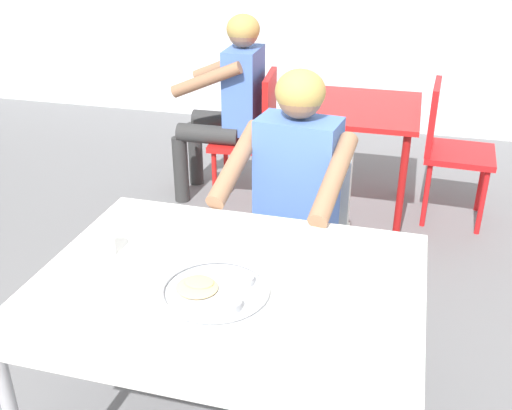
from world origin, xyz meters
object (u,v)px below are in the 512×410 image
at_px(diner_foreground, 290,190).
at_px(table_background_red, 353,119).
at_px(chair_red_left, 254,130).
at_px(chair_red_right, 448,142).
at_px(chair_foreground, 303,217).
at_px(drinking_cup, 104,241).
at_px(patron_background, 230,93).
at_px(thali_tray, 215,290).
at_px(table_foreground, 227,299).

bearing_deg(diner_foreground, table_background_red, 85.32).
bearing_deg(chair_red_left, chair_red_right, 3.26).
height_order(chair_foreground, chair_red_left, chair_red_left).
height_order(table_background_red, chair_red_left, chair_red_left).
xyz_separation_m(drinking_cup, chair_red_right, (1.17, 2.07, -0.27)).
xyz_separation_m(drinking_cup, diner_foreground, (0.48, 0.69, -0.06)).
distance_m(chair_red_left, patron_background, 0.28).
bearing_deg(chair_red_left, diner_foreground, -68.50).
distance_m(thali_tray, diner_foreground, 0.81).
xyz_separation_m(thali_tray, chair_foreground, (0.08, 1.02, -0.26)).
xyz_separation_m(diner_foreground, table_background_red, (0.11, 1.33, -0.10)).
relative_size(diner_foreground, patron_background, 0.99).
height_order(diner_foreground, table_background_red, diner_foreground).
bearing_deg(thali_tray, chair_red_left, 102.26).
bearing_deg(chair_foreground, thali_tray, -94.30).
bearing_deg(thali_tray, chair_red_right, 71.13).
xyz_separation_m(chair_red_right, patron_background, (-1.37, -0.06, 0.22)).
distance_m(chair_foreground, chair_red_right, 1.35).
bearing_deg(table_background_red, thali_tray, -94.44).
bearing_deg(thali_tray, patron_background, 106.35).
bearing_deg(diner_foreground, thali_tray, -94.05).
bearing_deg(table_background_red, table_foreground, -94.17).
bearing_deg(drinking_cup, table_foreground, -6.41).
relative_size(thali_tray, drinking_cup, 3.46).
relative_size(drinking_cup, chair_foreground, 0.11).
height_order(table_foreground, thali_tray, thali_tray).
distance_m(thali_tray, drinking_cup, 0.44).
relative_size(thali_tray, chair_foreground, 0.40).
bearing_deg(table_foreground, drinking_cup, 173.59).
xyz_separation_m(chair_red_left, chair_red_right, (1.21, 0.07, 0.00)).
bearing_deg(chair_foreground, patron_background, 122.28).
relative_size(drinking_cup, patron_background, 0.08).
bearing_deg(patron_background, diner_foreground, -62.78).
bearing_deg(table_background_red, chair_red_left, -178.75).
relative_size(drinking_cup, chair_red_right, 0.11).
relative_size(diner_foreground, table_background_red, 1.46).
bearing_deg(drinking_cup, patron_background, 95.62).
bearing_deg(chair_red_right, patron_background, -177.60).
distance_m(thali_tray, patron_background, 2.22).
bearing_deg(table_foreground, table_background_red, 85.83).
distance_m(diner_foreground, chair_red_right, 1.56).
bearing_deg(thali_tray, drinking_cup, 164.80).
bearing_deg(drinking_cup, diner_foreground, 54.95).
xyz_separation_m(chair_foreground, chair_red_left, (-0.54, 1.10, 0.02)).
relative_size(diner_foreground, chair_red_right, 1.40).
bearing_deg(chair_red_right, thali_tray, -108.87).
relative_size(table_foreground, thali_tray, 3.63).
distance_m(table_foreground, chair_red_left, 2.11).
bearing_deg(table_background_red, drinking_cup, -106.36).
distance_m(diner_foreground, patron_background, 1.49).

